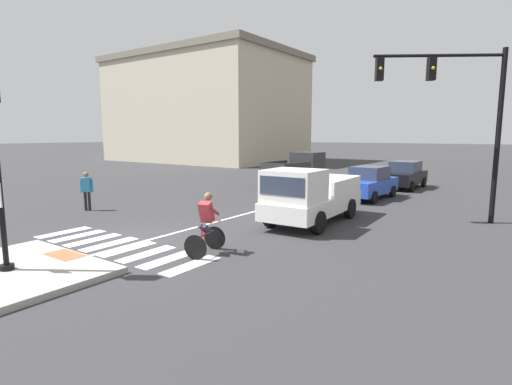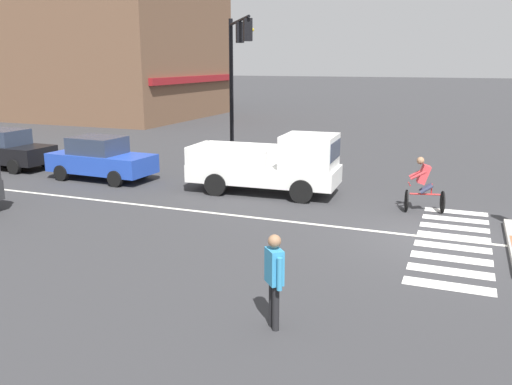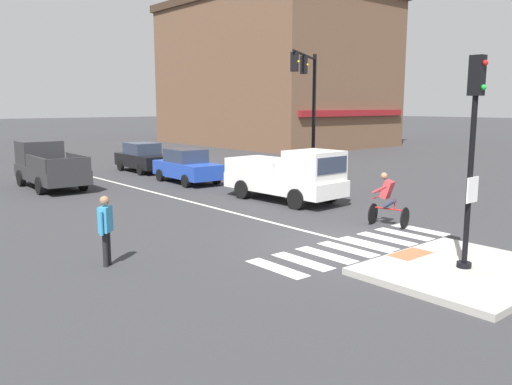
% 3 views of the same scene
% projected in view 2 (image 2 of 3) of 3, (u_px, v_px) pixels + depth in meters
% --- Properties ---
extents(ground_plane, '(300.00, 300.00, 0.00)m').
position_uv_depth(ground_plane, '(433.00, 239.00, 13.59)').
color(ground_plane, '#333335').
extents(crosswalk_stripe_a, '(0.44, 1.80, 0.01)m').
position_uv_depth(crosswalk_stripe_a, '(448.00, 286.00, 10.76)').
color(crosswalk_stripe_a, silver).
rests_on(crosswalk_stripe_a, ground).
extents(crosswalk_stripe_b, '(0.44, 1.80, 0.01)m').
position_uv_depth(crosswalk_stripe_b, '(450.00, 271.00, 11.52)').
color(crosswalk_stripe_b, silver).
rests_on(crosswalk_stripe_b, ground).
extents(crosswalk_stripe_c, '(0.44, 1.80, 0.01)m').
position_uv_depth(crosswalk_stripe_c, '(451.00, 258.00, 12.28)').
color(crosswalk_stripe_c, silver).
rests_on(crosswalk_stripe_c, ground).
extents(crosswalk_stripe_d, '(0.44, 1.80, 0.01)m').
position_uv_depth(crosswalk_stripe_d, '(452.00, 247.00, 13.04)').
color(crosswalk_stripe_d, silver).
rests_on(crosswalk_stripe_d, ground).
extents(crosswalk_stripe_e, '(0.44, 1.80, 0.01)m').
position_uv_depth(crosswalk_stripe_e, '(453.00, 237.00, 13.80)').
color(crosswalk_stripe_e, silver).
rests_on(crosswalk_stripe_e, ground).
extents(crosswalk_stripe_f, '(0.44, 1.80, 0.01)m').
position_uv_depth(crosswalk_stripe_f, '(454.00, 227.00, 14.56)').
color(crosswalk_stripe_f, silver).
rests_on(crosswalk_stripe_f, ground).
extents(crosswalk_stripe_g, '(0.44, 1.80, 0.01)m').
position_uv_depth(crosswalk_stripe_g, '(455.00, 219.00, 15.32)').
color(crosswalk_stripe_g, silver).
rests_on(crosswalk_stripe_g, ground).
extents(crosswalk_stripe_h, '(0.44, 1.80, 0.01)m').
position_uv_depth(crosswalk_stripe_h, '(456.00, 212.00, 16.08)').
color(crosswalk_stripe_h, silver).
rests_on(crosswalk_stripe_h, ground).
extents(lane_centre_line, '(0.14, 28.00, 0.01)m').
position_uv_depth(lane_centre_line, '(111.00, 201.00, 17.27)').
color(lane_centre_line, silver).
rests_on(lane_centre_line, ground).
extents(traffic_light_mast, '(3.94, 2.59, 6.24)m').
position_uv_depth(traffic_light_mast, '(236.00, 64.00, 22.26)').
color(traffic_light_mast, black).
rests_on(traffic_light_mast, ground).
extents(building_corner_right, '(14.71, 20.83, 13.64)m').
position_uv_depth(building_corner_right, '(84.00, 31.00, 43.77)').
color(building_corner_right, brown).
rests_on(building_corner_right, ground).
extents(car_black_eastbound_distant, '(1.93, 4.15, 1.64)m').
position_uv_depth(car_black_eastbound_distant, '(5.00, 149.00, 22.56)').
color(car_black_eastbound_distant, black).
rests_on(car_black_eastbound_distant, ground).
extents(car_blue_eastbound_far, '(1.99, 4.18, 1.64)m').
position_uv_depth(car_blue_eastbound_far, '(101.00, 159.00, 20.36)').
color(car_blue_eastbound_far, '#2347B7').
rests_on(car_blue_eastbound_far, ground).
extents(pickup_truck_white_eastbound_mid, '(2.22, 5.18, 2.08)m').
position_uv_depth(pickup_truck_white_eastbound_mid, '(277.00, 166.00, 18.08)').
color(pickup_truck_white_eastbound_mid, white).
rests_on(pickup_truck_white_eastbound_mid, ground).
extents(cyclist, '(0.88, 1.21, 1.68)m').
position_uv_depth(cyclist, '(423.00, 184.00, 15.89)').
color(cyclist, black).
rests_on(cyclist, ground).
extents(pedestrian_at_curb_left, '(0.44, 0.40, 1.67)m').
position_uv_depth(pedestrian_at_curb_left, '(274.00, 274.00, 8.84)').
color(pedestrian_at_curb_left, black).
rests_on(pedestrian_at_curb_left, ground).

